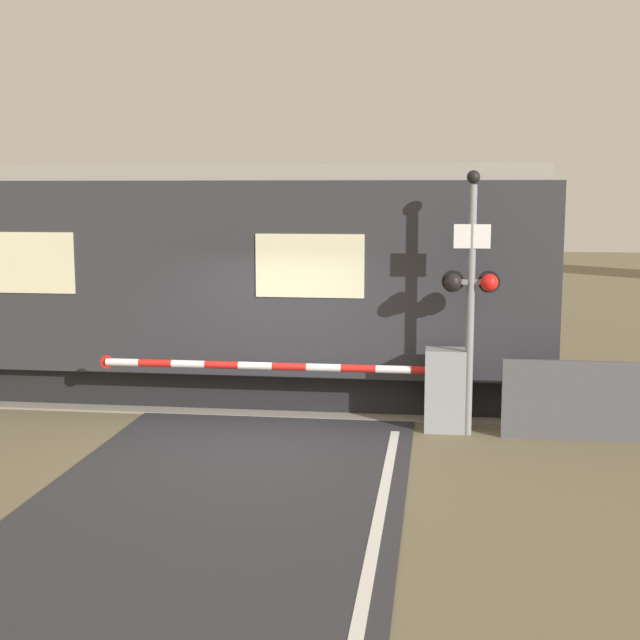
{
  "coord_description": "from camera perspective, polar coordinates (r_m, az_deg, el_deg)",
  "views": [
    {
      "loc": [
        2.37,
        -11.17,
        3.36
      ],
      "look_at": [
        0.61,
        1.83,
        1.46
      ],
      "focal_mm": 50.0,
      "sensor_mm": 36.0,
      "label": 1
    }
  ],
  "objects": [
    {
      "name": "train",
      "position": [
        15.73,
        -16.04,
        2.68
      ],
      "size": [
        16.09,
        2.92,
        3.76
      ],
      "color": "black",
      "rests_on": "ground_plane"
    },
    {
      "name": "track_bed",
      "position": [
        14.91,
        -1.65,
        -4.69
      ],
      "size": [
        36.0,
        3.2,
        0.13
      ],
      "color": "gray",
      "rests_on": "ground_plane"
    },
    {
      "name": "roadside_fence",
      "position": [
        12.71,
        18.93,
        -4.99
      ],
      "size": [
        3.26,
        0.06,
        1.1
      ],
      "color": "#4C4C51",
      "rests_on": "ground_plane"
    },
    {
      "name": "signal_post",
      "position": [
        12.29,
        9.63,
        2.08
      ],
      "size": [
        0.79,
        0.26,
        3.64
      ],
      "color": "gray",
      "rests_on": "ground_plane"
    },
    {
      "name": "crossing_barrier",
      "position": [
        12.7,
        6.23,
        -4.21
      ],
      "size": [
        5.39,
        0.44,
        1.17
      ],
      "color": "gray",
      "rests_on": "ground_plane"
    },
    {
      "name": "ground_plane",
      "position": [
        11.9,
        -4.14,
        -8.19
      ],
      "size": [
        80.0,
        80.0,
        0.0
      ],
      "primitive_type": "plane",
      "color": "#6B6047"
    }
  ]
}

